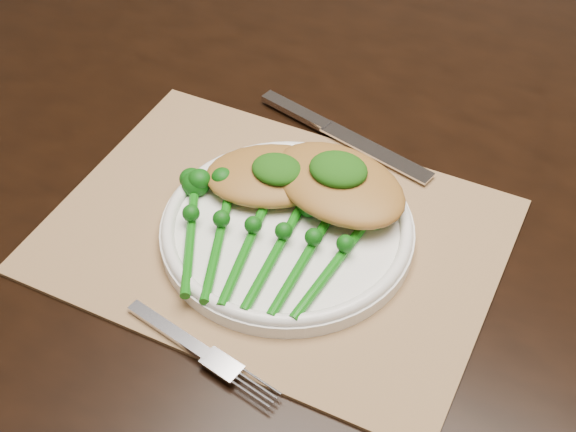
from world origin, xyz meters
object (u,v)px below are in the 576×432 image
at_px(dinner_plate, 287,228).
at_px(broccolini_bundle, 261,251).
at_px(placemat, 274,235).
at_px(chicken_fillet_left, 272,175).
at_px(dining_table, 382,388).

relative_size(dinner_plate, broccolini_bundle, 1.22).
bearing_deg(placemat, chicken_fillet_left, 119.16).
height_order(dining_table, broccolini_bundle, broccolini_bundle).
height_order(dining_table, placemat, placemat).
height_order(placemat, dinner_plate, dinner_plate).
height_order(dining_table, chicken_fillet_left, chicken_fillet_left).
distance_m(dining_table, placemat, 0.41).
bearing_deg(dining_table, broccolini_bundle, -117.45).
relative_size(dinner_plate, chicken_fillet_left, 1.85).
relative_size(dining_table, placemat, 3.97).
bearing_deg(chicken_fillet_left, dinner_plate, -75.83).
height_order(chicken_fillet_left, broccolini_bundle, chicken_fillet_left).
bearing_deg(broccolini_bundle, chicken_fillet_left, 99.85).
relative_size(dining_table, chicken_fillet_left, 12.80).
bearing_deg(broccolini_bundle, dinner_plate, 71.50).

